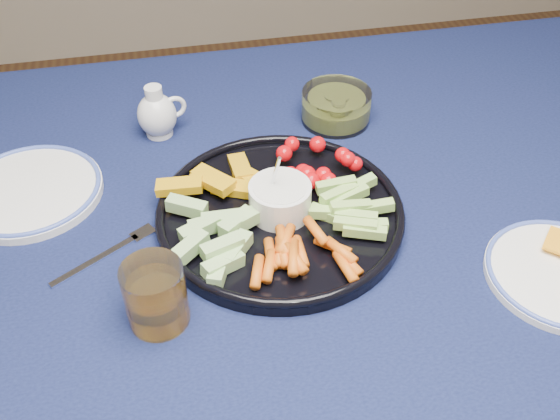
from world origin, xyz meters
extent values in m
cube|color=#4A2918|center=(0.00, 0.00, 0.72)|extent=(1.60, 1.00, 0.04)
cube|color=#0D1334|center=(0.00, 0.00, 0.74)|extent=(1.66, 1.06, 0.01)
cube|color=#0D1334|center=(0.00, 0.53, 0.60)|extent=(1.66, 0.01, 0.30)
cylinder|color=black|center=(-0.10, 0.02, 0.75)|extent=(0.35, 0.35, 0.02)
torus|color=black|center=(-0.10, 0.02, 0.77)|extent=(0.35, 0.35, 0.01)
cylinder|color=white|center=(-0.10, 0.02, 0.78)|extent=(0.09, 0.09, 0.05)
cylinder|color=white|center=(-0.10, 0.02, 0.80)|extent=(0.08, 0.08, 0.01)
cylinder|color=white|center=(-0.25, 0.27, 0.75)|extent=(0.04, 0.04, 0.01)
ellipsoid|color=white|center=(-0.25, 0.27, 0.78)|extent=(0.06, 0.06, 0.07)
cylinder|color=white|center=(-0.25, 0.27, 0.82)|extent=(0.03, 0.03, 0.03)
torus|color=white|center=(-0.22, 0.27, 0.79)|extent=(0.04, 0.01, 0.04)
torus|color=#445BC0|center=(-0.25, 0.27, 0.81)|extent=(0.03, 0.03, 0.00)
cylinder|color=white|center=(0.05, 0.25, 0.77)|extent=(0.12, 0.12, 0.05)
cylinder|color=#626C1F|center=(0.05, 0.25, 0.76)|extent=(0.10, 0.10, 0.03)
cylinder|color=white|center=(0.24, -0.16, 0.75)|extent=(0.19, 0.19, 0.01)
cylinder|color=white|center=(-0.27, -0.12, 0.79)|extent=(0.07, 0.07, 0.09)
cylinder|color=gold|center=(-0.27, -0.12, 0.77)|extent=(0.06, 0.06, 0.05)
cube|color=silver|center=(-0.35, -0.01, 0.75)|extent=(0.12, 0.08, 0.00)
cube|color=silver|center=(-0.29, 0.03, 0.75)|extent=(0.04, 0.03, 0.00)
cylinder|color=white|center=(-0.45, 0.15, 0.75)|extent=(0.21, 0.21, 0.01)
torus|color=#445BC0|center=(-0.45, 0.15, 0.76)|extent=(0.21, 0.21, 0.01)
camera|label=1|loc=(-0.23, -0.61, 1.36)|focal=40.00mm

